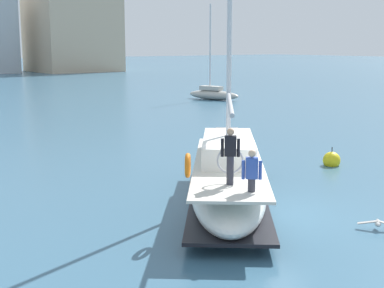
% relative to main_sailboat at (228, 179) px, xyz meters
% --- Properties ---
extents(ground_plane, '(400.00, 400.00, 0.00)m').
position_rel_main_sailboat_xyz_m(ground_plane, '(0.25, -1.41, -0.92)').
color(ground_plane, '#38607A').
extents(main_sailboat, '(7.95, 8.94, 14.30)m').
position_rel_main_sailboat_xyz_m(main_sailboat, '(0.00, 0.00, 0.00)').
color(main_sailboat, white).
rests_on(main_sailboat, ground).
extents(moored_sloop_near, '(2.91, 5.75, 9.03)m').
position_rel_main_sailboat_xyz_m(moored_sloop_near, '(21.84, 28.04, -0.31)').
color(moored_sloop_near, '#B7B2A8').
rests_on(moored_sloop_near, ground).
extents(seagull, '(0.81, 0.98, 0.17)m').
position_rel_main_sailboat_xyz_m(seagull, '(1.90, -4.45, -0.73)').
color(seagull, silver).
rests_on(seagull, ground).
extents(mooring_buoy, '(0.77, 0.77, 0.98)m').
position_rel_main_sailboat_xyz_m(mooring_buoy, '(7.65, 1.97, -0.69)').
color(mooring_buoy, yellow).
rests_on(mooring_buoy, ground).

